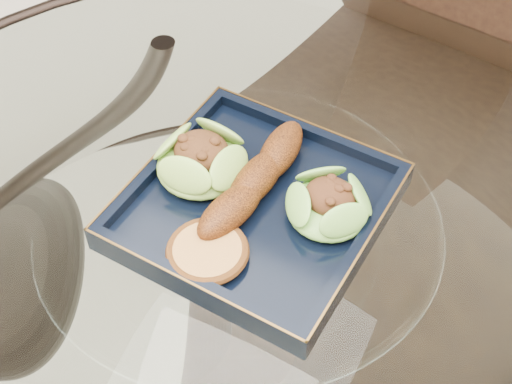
% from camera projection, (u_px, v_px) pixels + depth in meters
% --- Properties ---
extents(dining_table, '(1.13, 1.13, 0.77)m').
position_uv_depth(dining_table, '(242.00, 327.00, 0.91)').
color(dining_table, white).
rests_on(dining_table, ground).
extents(dining_chair, '(0.42, 0.42, 0.87)m').
position_uv_depth(dining_chair, '(377.00, 172.00, 1.24)').
color(dining_chair, black).
rests_on(dining_chair, ground).
extents(navy_plate, '(0.28, 0.28, 0.02)m').
position_uv_depth(navy_plate, '(256.00, 209.00, 0.81)').
color(navy_plate, black).
rests_on(navy_plate, dining_table).
extents(lettuce_wrap_left, '(0.14, 0.14, 0.04)m').
position_uv_depth(lettuce_wrap_left, '(201.00, 162.00, 0.82)').
color(lettuce_wrap_left, '#589029').
rests_on(lettuce_wrap_left, navy_plate).
extents(lettuce_wrap_right, '(0.12, 0.12, 0.03)m').
position_uv_depth(lettuce_wrap_right, '(328.00, 206.00, 0.78)').
color(lettuce_wrap_right, '#4B8C28').
rests_on(lettuce_wrap_right, navy_plate).
extents(roasted_plantain, '(0.06, 0.20, 0.04)m').
position_uv_depth(roasted_plantain, '(256.00, 179.00, 0.80)').
color(roasted_plantain, '#692E0B').
rests_on(roasted_plantain, navy_plate).
extents(crumb_patty, '(0.09, 0.09, 0.01)m').
position_uv_depth(crumb_patty, '(208.00, 252.00, 0.75)').
color(crumb_patty, gold).
rests_on(crumb_patty, navy_plate).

